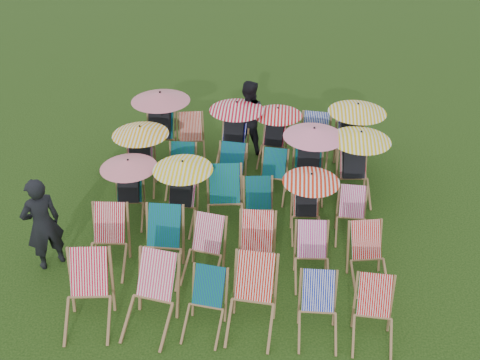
# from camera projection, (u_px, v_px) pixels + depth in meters

# --- Properties ---
(ground) EXTENTS (100.00, 100.00, 0.00)m
(ground) POSITION_uv_depth(u_px,v_px,m) (242.00, 229.00, 9.55)
(ground) COLOR black
(ground) RESTS_ON ground
(deckchair_0) EXTENTS (0.78, 1.01, 1.01)m
(deckchair_0) POSITION_uv_depth(u_px,v_px,m) (87.00, 296.00, 7.49)
(deckchair_0) COLOR olive
(deckchair_0) RESTS_ON ground
(deckchair_1) EXTENTS (0.82, 1.03, 1.01)m
(deckchair_1) POSITION_uv_depth(u_px,v_px,m) (150.00, 298.00, 7.45)
(deckchair_1) COLOR olive
(deckchair_1) RESTS_ON ground
(deckchair_2) EXTENTS (0.65, 0.84, 0.84)m
(deckchair_2) POSITION_uv_depth(u_px,v_px,m) (205.00, 306.00, 7.44)
(deckchair_2) COLOR olive
(deckchair_2) RESTS_ON ground
(deckchair_3) EXTENTS (0.74, 0.98, 1.01)m
(deckchair_3) POSITION_uv_depth(u_px,v_px,m) (252.00, 300.00, 7.41)
(deckchair_3) COLOR olive
(deckchair_3) RESTS_ON ground
(deckchair_4) EXTENTS (0.58, 0.80, 0.85)m
(deckchair_4) POSITION_uv_depth(u_px,v_px,m) (318.00, 312.00, 7.34)
(deckchair_4) COLOR olive
(deckchair_4) RESTS_ON ground
(deckchair_5) EXTENTS (0.61, 0.82, 0.86)m
(deckchair_5) POSITION_uv_depth(u_px,v_px,m) (374.00, 316.00, 7.27)
(deckchair_5) COLOR olive
(deckchair_5) RESTS_ON ground
(deckchair_6) EXTENTS (0.68, 0.91, 0.95)m
(deckchair_6) POSITION_uv_depth(u_px,v_px,m) (107.00, 242.00, 8.52)
(deckchair_6) COLOR olive
(deckchair_6) RESTS_ON ground
(deckchair_7) EXTENTS (0.67, 0.94, 1.01)m
(deckchair_7) POSITION_uv_depth(u_px,v_px,m) (161.00, 246.00, 8.39)
(deckchair_7) COLOR olive
(deckchair_7) RESTS_ON ground
(deckchair_8) EXTENTS (0.73, 0.91, 0.89)m
(deckchair_8) POSITION_uv_depth(u_px,v_px,m) (204.00, 251.00, 8.38)
(deckchair_8) COLOR olive
(deckchair_8) RESTS_ON ground
(deckchair_9) EXTENTS (0.63, 0.88, 0.95)m
(deckchair_9) POSITION_uv_depth(u_px,v_px,m) (256.00, 251.00, 8.34)
(deckchair_9) COLOR olive
(deckchair_9) RESTS_ON ground
(deckchair_10) EXTENTS (0.61, 0.82, 0.86)m
(deckchair_10) POSITION_uv_depth(u_px,v_px,m) (312.00, 257.00, 8.28)
(deckchair_10) COLOR olive
(deckchair_10) RESTS_ON ground
(deckchair_11) EXTENTS (0.72, 0.90, 0.88)m
(deckchair_11) POSITION_uv_depth(u_px,v_px,m) (369.00, 258.00, 8.24)
(deckchair_11) COLOR olive
(deckchair_11) RESTS_ON ground
(deckchair_12) EXTENTS (1.00, 1.07, 1.19)m
(deckchair_12) POSITION_uv_depth(u_px,v_px,m) (128.00, 190.00, 9.49)
(deckchair_12) COLOR olive
(deckchair_12) RESTS_ON ground
(deckchair_13) EXTENTS (1.05, 1.10, 1.24)m
(deckchair_13) POSITION_uv_depth(u_px,v_px,m) (181.00, 192.00, 9.37)
(deckchair_13) COLOR olive
(deckchair_13) RESTS_ON ground
(deckchair_14) EXTENTS (0.81, 1.03, 1.03)m
(deckchair_14) POSITION_uv_depth(u_px,v_px,m) (225.00, 202.00, 9.36)
(deckchair_14) COLOR olive
(deckchair_14) RESTS_ON ground
(deckchair_15) EXTENTS (0.67, 0.86, 0.87)m
(deckchair_15) POSITION_uv_depth(u_px,v_px,m) (259.00, 209.00, 9.34)
(deckchair_15) COLOR olive
(deckchair_15) RESTS_ON ground
(deckchair_16) EXTENTS (0.97, 1.03, 1.15)m
(deckchair_16) POSITION_uv_depth(u_px,v_px,m) (308.00, 204.00, 9.16)
(deckchair_16) COLOR olive
(deckchair_16) RESTS_ON ground
(deckchair_17) EXTENTS (0.58, 0.78, 0.82)m
(deckchair_17) POSITION_uv_depth(u_px,v_px,m) (352.00, 216.00, 9.19)
(deckchair_17) COLOR olive
(deckchair_17) RESTS_ON ground
(deckchair_18) EXTENTS (1.08, 1.16, 1.29)m
(deckchair_18) POSITION_uv_depth(u_px,v_px,m) (140.00, 157.00, 10.35)
(deckchair_18) COLOR olive
(deckchair_18) RESTS_ON ground
(deckchair_19) EXTENTS (0.59, 0.82, 0.88)m
(deckchair_19) POSITION_uv_depth(u_px,v_px,m) (181.00, 171.00, 10.35)
(deckchair_19) COLOR olive
(deckchair_19) RESTS_ON ground
(deckchair_20) EXTENTS (0.69, 0.90, 0.91)m
(deckchair_20) POSITION_uv_depth(u_px,v_px,m) (229.00, 173.00, 10.29)
(deckchair_20) COLOR olive
(deckchair_20) RESTS_ON ground
(deckchair_21) EXTENTS (0.63, 0.82, 0.84)m
(deckchair_21) POSITION_uv_depth(u_px,v_px,m) (273.00, 177.00, 10.23)
(deckchair_21) COLOR olive
(deckchair_21) RESTS_ON ground
(deckchair_22) EXTENTS (1.15, 1.19, 1.36)m
(deckchair_22) POSITION_uv_depth(u_px,v_px,m) (310.00, 161.00, 10.15)
(deckchair_22) COLOR olive
(deckchair_22) RESTS_ON ground
(deckchair_23) EXTENTS (1.13, 1.21, 1.35)m
(deckchair_23) POSITION_uv_depth(u_px,v_px,m) (356.00, 164.00, 10.06)
(deckchair_23) COLOR olive
(deckchair_23) RESTS_ON ground
(deckchair_24) EXTENTS (1.23, 1.28, 1.46)m
(deckchair_24) POSITION_uv_depth(u_px,v_px,m) (159.00, 125.00, 11.30)
(deckchair_24) COLOR olive
(deckchair_24) RESTS_ON ground
(deckchair_25) EXTENTS (0.74, 0.93, 0.91)m
(deckchair_25) POSITION_uv_depth(u_px,v_px,m) (191.00, 139.00, 11.41)
(deckchair_25) COLOR olive
(deckchair_25) RESTS_ON ground
(deckchair_26) EXTENTS (1.13, 1.19, 1.34)m
(deckchair_26) POSITION_uv_depth(u_px,v_px,m) (234.00, 132.00, 11.15)
(deckchair_26) COLOR olive
(deckchair_26) RESTS_ON ground
(deckchair_27) EXTENTS (1.02, 1.08, 1.21)m
(deckchair_27) POSITION_uv_depth(u_px,v_px,m) (274.00, 134.00, 11.20)
(deckchair_27) COLOR olive
(deckchair_27) RESTS_ON ground
(deckchair_28) EXTENTS (0.76, 1.00, 1.02)m
(deckchair_28) POSITION_uv_depth(u_px,v_px,m) (314.00, 143.00, 11.17)
(deckchair_28) COLOR olive
(deckchair_28) RESTS_ON ground
(deckchair_29) EXTENTS (1.18, 1.24, 1.40)m
(deckchair_29) POSITION_uv_depth(u_px,v_px,m) (353.00, 135.00, 10.96)
(deckchair_29) COLOR olive
(deckchair_29) RESTS_ON ground
(person_left) EXTENTS (0.70, 0.70, 1.64)m
(person_left) POSITION_uv_depth(u_px,v_px,m) (42.00, 224.00, 8.34)
(person_left) COLOR black
(person_left) RESTS_ON ground
(person_rear) EXTENTS (0.91, 0.78, 1.63)m
(person_rear) POSITION_uv_depth(u_px,v_px,m) (248.00, 116.00, 11.51)
(person_rear) COLOR black
(person_rear) RESTS_ON ground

